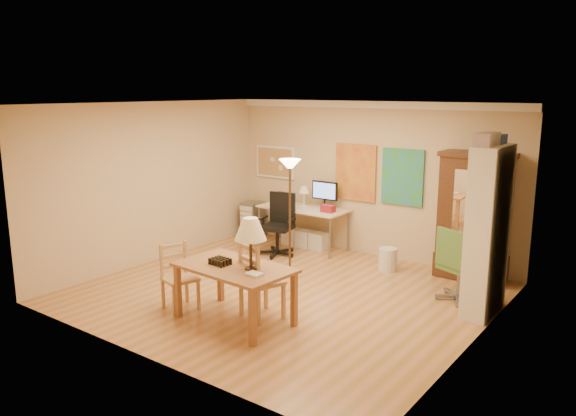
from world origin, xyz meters
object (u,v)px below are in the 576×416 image
Objects in this scene: armoire at (473,225)px; office_chair_black at (278,238)px; dining_table at (240,256)px; office_chair_green at (457,281)px; computer_desk at (306,223)px; bookshelf at (487,232)px.

office_chair_black is at bearing -167.03° from armoire.
office_chair_green is at bearing 50.88° from dining_table.
dining_table is 3.83m from armoire.
dining_table is 0.77× the size of armoire.
office_chair_black is 3.33m from armoire.
armoire is (-0.16, 1.03, 0.58)m from office_chair_green.
dining_table is at bearing -68.62° from computer_desk.
office_chair_black is (-0.14, -0.66, -0.17)m from computer_desk.
office_chair_green is (3.36, -0.30, -0.01)m from office_chair_black.
office_chair_green is 0.53× the size of armoire.
bookshelf is at bearing 42.29° from dining_table.
armoire is (3.20, 0.74, 0.57)m from office_chair_black.
armoire is (1.76, 3.40, -0.01)m from dining_table.
dining_table is at bearing -61.63° from office_chair_black.
office_chair_green is at bearing -5.05° from office_chair_black.
office_chair_black is (-1.44, 2.66, -0.58)m from dining_table.
office_chair_black is 3.91m from bookshelf.
bookshelf reaches higher than office_chair_green.
office_chair_black is 0.50× the size of bookshelf.
bookshelf is (2.35, 2.14, 0.23)m from dining_table.
dining_table is 0.91× the size of computer_desk.
armoire is at bearing 12.97° from office_chair_black.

